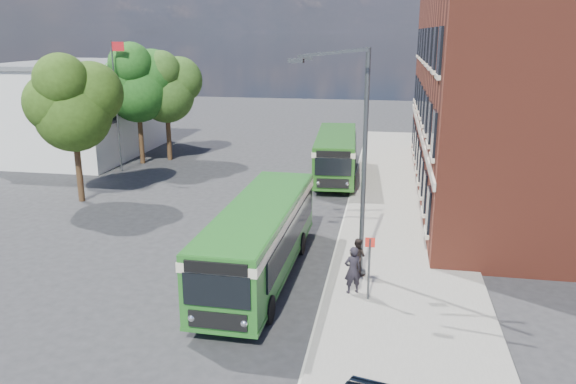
# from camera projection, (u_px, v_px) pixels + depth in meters

# --- Properties ---
(ground) EXTENTS (120.00, 120.00, 0.00)m
(ground) POSITION_uv_depth(u_px,v_px,m) (247.00, 250.00, 25.42)
(ground) COLOR #262729
(ground) RESTS_ON ground
(pavement) EXTENTS (6.00, 48.00, 0.15)m
(pavement) POSITION_uv_depth(u_px,v_px,m) (402.00, 205.00, 31.76)
(pavement) COLOR gray
(pavement) RESTS_ON ground
(kerb_line) EXTENTS (0.12, 48.00, 0.01)m
(kerb_line) POSITION_uv_depth(u_px,v_px,m) (348.00, 204.00, 32.31)
(kerb_line) COLOR beige
(kerb_line) RESTS_ON ground
(brick_office) EXTENTS (12.10, 26.00, 14.20)m
(brick_office) POSITION_uv_depth(u_px,v_px,m) (531.00, 78.00, 32.45)
(brick_office) COLOR maroon
(brick_office) RESTS_ON ground
(white_building) EXTENTS (9.40, 13.40, 7.30)m
(white_building) POSITION_uv_depth(u_px,v_px,m) (82.00, 109.00, 44.54)
(white_building) COLOR silver
(white_building) RESTS_ON ground
(flagpole) EXTENTS (0.95, 0.10, 9.00)m
(flagpole) POSITION_uv_depth(u_px,v_px,m) (117.00, 101.00, 38.50)
(flagpole) COLOR #3E4144
(flagpole) RESTS_ON ground
(street_lamp) EXTENTS (2.96, 2.38, 9.00)m
(street_lamp) POSITION_uv_depth(u_px,v_px,m) (355.00, 161.00, 21.38)
(street_lamp) COLOR #3E4144
(street_lamp) RESTS_ON ground
(bus_stop_sign) EXTENTS (0.35, 0.08, 2.52)m
(bus_stop_sign) POSITION_uv_depth(u_px,v_px,m) (369.00, 264.00, 20.07)
(bus_stop_sign) COLOR #3E4144
(bus_stop_sign) RESTS_ON ground
(bus_front) EXTENTS (2.79, 11.11, 3.02)m
(bus_front) POSITION_uv_depth(u_px,v_px,m) (260.00, 234.00, 22.18)
(bus_front) COLOR #236320
(bus_front) RESTS_ON ground
(bus_rear) EXTENTS (3.17, 10.04, 3.02)m
(bus_rear) POSITION_uv_depth(u_px,v_px,m) (336.00, 152.00, 37.41)
(bus_rear) COLOR #23591A
(bus_rear) RESTS_ON ground
(pedestrian_a) EXTENTS (0.79, 0.69, 1.83)m
(pedestrian_a) POSITION_uv_depth(u_px,v_px,m) (353.00, 270.00, 20.70)
(pedestrian_a) COLOR black
(pedestrian_a) RESTS_ON pavement
(pedestrian_b) EXTENTS (0.93, 0.86, 1.52)m
(pedestrian_b) POSITION_uv_depth(u_px,v_px,m) (357.00, 256.00, 22.33)
(pedestrian_b) COLOR black
(pedestrian_b) RESTS_ON pavement
(tree_left) EXTENTS (5.03, 4.78, 8.49)m
(tree_left) POSITION_uv_depth(u_px,v_px,m) (72.00, 102.00, 31.21)
(tree_left) COLOR #352313
(tree_left) RESTS_ON ground
(tree_mid) EXTENTS (5.27, 5.01, 8.90)m
(tree_mid) POSITION_uv_depth(u_px,v_px,m) (138.00, 82.00, 40.63)
(tree_mid) COLOR #352313
(tree_mid) RESTS_ON ground
(tree_right) EXTENTS (4.91, 4.66, 8.28)m
(tree_right) POSITION_uv_depth(u_px,v_px,m) (166.00, 86.00, 41.85)
(tree_right) COLOR #352313
(tree_right) RESTS_ON ground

